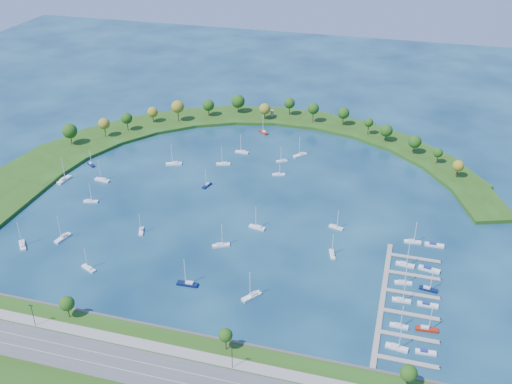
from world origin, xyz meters
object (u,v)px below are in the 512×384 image
(moored_boat_18, at_px, (257,227))
(docked_boat_10, at_px, (413,241))
(moored_boat_20, at_px, (336,227))
(docked_boat_4, at_px, (401,300))
(moored_boat_8, at_px, (89,268))
(moored_boat_16, at_px, (63,237))
(harbor_tower, at_px, (272,113))
(moored_boat_13, at_px, (64,179))
(docked_boat_2, at_px, (399,325))
(docked_boat_7, at_px, (428,288))
(docked_boat_6, at_px, (403,282))
(moored_boat_0, at_px, (264,132))
(moored_boat_2, at_px, (174,163))
(moored_boat_15, at_px, (332,254))
(moored_boat_4, at_px, (91,164))
(moored_boat_12, at_px, (188,283))
(dock_system, at_px, (401,302))
(moored_boat_10, at_px, (282,160))
(docked_boat_9, at_px, (429,269))
(docked_boat_1, at_px, (426,352))
(docked_boat_3, at_px, (427,328))
(moored_boat_14, at_px, (279,174))
(moored_boat_5, at_px, (300,155))
(moored_boat_3, at_px, (252,296))
(moored_boat_11, at_px, (22,245))
(moored_boat_17, at_px, (91,201))
(moored_boat_7, at_px, (207,185))
(docked_boat_5, at_px, (427,305))
(moored_boat_19, at_px, (141,231))
(moored_boat_9, at_px, (223,163))
(moored_boat_1, at_px, (102,180))
(moored_boat_21, at_px, (221,245))
(docked_boat_11, at_px, (434,245))
(docked_boat_0, at_px, (397,347))
(docked_boat_8, at_px, (405,264))

(moored_boat_18, distance_m, docked_boat_10, 74.79)
(moored_boat_20, xyz_separation_m, docked_boat_4, (34.60, -47.63, 0.02))
(moored_boat_8, relative_size, moored_boat_16, 0.85)
(harbor_tower, relative_size, moored_boat_13, 0.30)
(docked_boat_2, height_order, docked_boat_7, docked_boat_7)
(docked_boat_6, bearing_deg, moored_boat_0, 117.08)
(moored_boat_2, relative_size, moored_boat_15, 1.25)
(moored_boat_4, relative_size, moored_boat_15, 0.93)
(moored_boat_16, bearing_deg, moored_boat_12, 89.35)
(dock_system, distance_m, moored_boat_0, 180.49)
(moored_boat_0, xyz_separation_m, moored_boat_10, (21.70, -38.25, -0.07))
(moored_boat_0, height_order, docked_boat_9, moored_boat_0)
(docked_boat_1, distance_m, docked_boat_3, 12.67)
(moored_boat_14, distance_m, moored_boat_15, 81.57)
(moored_boat_15, bearing_deg, moored_boat_5, 3.77)
(moored_boat_15, xyz_separation_m, docked_boat_3, (43.18, -39.24, 0.05))
(moored_boat_3, bearing_deg, moored_boat_10, -135.65)
(moored_boat_11, height_order, moored_boat_18, moored_boat_11)
(moored_boat_3, bearing_deg, moored_boat_8, -52.66)
(moored_boat_10, distance_m, moored_boat_11, 153.95)
(moored_boat_8, relative_size, moored_boat_17, 1.01)
(moored_boat_8, relative_size, moored_boat_15, 1.03)
(moored_boat_8, relative_size, moored_boat_14, 1.06)
(dock_system, height_order, moored_boat_2, moored_boat_2)
(moored_boat_7, bearing_deg, moored_boat_17, -43.59)
(docked_boat_5, bearing_deg, moored_boat_19, 172.21)
(moored_boat_17, bearing_deg, moored_boat_8, -74.74)
(moored_boat_4, height_order, docked_boat_1, moored_boat_4)
(moored_boat_13, bearing_deg, moored_boat_12, -117.08)
(moored_boat_9, height_order, docked_boat_1, moored_boat_9)
(moored_boat_1, distance_m, moored_boat_14, 100.27)
(moored_boat_11, distance_m, moored_boat_21, 93.38)
(harbor_tower, xyz_separation_m, moored_boat_13, (-90.73, -120.08, -3.30))
(docked_boat_2, bearing_deg, docked_boat_11, 80.81)
(moored_boat_9, relative_size, moored_boat_20, 1.15)
(moored_boat_21, xyz_separation_m, docked_boat_11, (96.66, 27.47, -0.25))
(moored_boat_10, relative_size, docked_boat_2, 0.94)
(docked_boat_0, bearing_deg, moored_boat_12, 178.69)
(docked_boat_6, bearing_deg, docked_boat_11, 60.76)
(harbor_tower, relative_size, moored_boat_12, 0.33)
(moored_boat_2, bearing_deg, docked_boat_4, 126.93)
(dock_system, bearing_deg, moored_boat_14, 128.26)
(moored_boat_17, height_order, docked_boat_11, moored_boat_17)
(moored_boat_13, xyz_separation_m, docked_boat_3, (201.03, -69.54, -0.07))
(harbor_tower, height_order, moored_boat_21, moored_boat_21)
(moored_boat_18, relative_size, docked_boat_5, 1.44)
(moored_boat_2, bearing_deg, moored_boat_0, -143.33)
(moored_boat_9, bearing_deg, docked_boat_8, 130.08)
(moored_boat_3, relative_size, docked_boat_7, 1.20)
(moored_boat_4, xyz_separation_m, moored_boat_14, (110.49, 17.73, 0.01))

